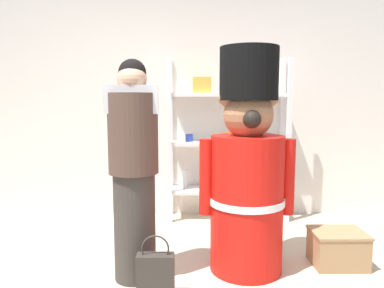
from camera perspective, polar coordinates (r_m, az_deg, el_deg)
name	(u,v)px	position (r m, az deg, el deg)	size (l,w,h in m)	color
back_wall	(188,103)	(4.23, -0.65, 6.51)	(6.40, 0.12, 2.60)	silver
merchandise_shelf	(227,138)	(4.05, 5.51, 0.91)	(1.33, 0.35, 1.77)	white
teddy_bear_guard	(247,173)	(2.82, 8.64, -4.50)	(0.73, 0.58, 1.71)	red
person_shopper	(134,169)	(2.67, -9.11, -3.87)	(0.38, 0.36, 1.61)	#38332D
shopping_bag	(156,275)	(2.59, -5.73, -19.72)	(0.25, 0.10, 0.44)	#332D28
display_crate	(338,248)	(3.26, 21.85, -14.90)	(0.42, 0.33, 0.28)	#9E7A51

